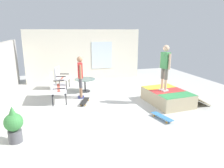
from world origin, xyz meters
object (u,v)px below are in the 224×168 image
at_px(patio_chair_near_house, 60,76).
at_px(skateboard_by_bench, 85,101).
at_px(skate_ramp, 168,97).
at_px(person_skater, 165,65).
at_px(potted_plant, 14,124).
at_px(person_watching, 80,74).
at_px(patio_table, 85,83).
at_px(patio_bench, 55,85).
at_px(skateboard_spare, 162,117).

relative_size(patio_chair_near_house, skateboard_by_bench, 1.25).
relative_size(skate_ramp, skateboard_by_bench, 2.48).
relative_size(person_skater, potted_plant, 1.80).
bearing_deg(skate_ramp, person_watching, 62.99).
distance_m(patio_table, skateboard_by_bench, 1.57).
xyz_separation_m(patio_bench, potted_plant, (-2.84, 1.04, -0.15)).
xyz_separation_m(patio_table, person_skater, (-2.35, -2.53, 1.05)).
bearing_deg(patio_table, potted_plant, 148.36).
bearing_deg(person_skater, patio_bench, 69.32).
bearing_deg(skateboard_spare, patio_bench, 48.67).
xyz_separation_m(patio_table, skateboard_by_bench, (-1.51, 0.26, -0.32)).
bearing_deg(potted_plant, skateboard_spare, -87.95).
bearing_deg(skateboard_by_bench, person_skater, -106.62).
relative_size(patio_chair_near_house, person_watching, 0.61).
distance_m(person_skater, skateboard_by_bench, 3.21).
bearing_deg(person_skater, patio_table, 47.14).
xyz_separation_m(patio_table, person_watching, (-0.84, 0.30, 0.57)).
bearing_deg(potted_plant, person_skater, -73.83).
bearing_deg(patio_bench, patio_chair_near_house, -8.06).
height_order(person_watching, potted_plant, person_watching).
height_order(person_skater, potted_plant, person_skater).
xyz_separation_m(patio_chair_near_house, potted_plant, (-4.53, 1.28, -0.15)).
bearing_deg(skate_ramp, patio_chair_near_house, 49.93).
relative_size(person_watching, skateboard_spare, 2.02).
relative_size(patio_bench, patio_chair_near_house, 1.24).
bearing_deg(patio_table, skate_ramp, -131.13).
xyz_separation_m(person_watching, potted_plant, (-2.91, 2.01, -0.50)).
distance_m(patio_bench, patio_chair_near_house, 1.71).
height_order(person_skater, skateboard_spare, person_skater).
xyz_separation_m(person_skater, potted_plant, (-1.40, 4.84, -0.99)).
distance_m(person_skater, skateboard_spare, 2.00).
bearing_deg(skateboard_by_bench, potted_plant, 137.47).
distance_m(skate_ramp, patio_table, 3.61).
bearing_deg(skate_ramp, patio_table, 48.87).
height_order(person_watching, skateboard_by_bench, person_watching).
relative_size(patio_bench, skateboard_by_bench, 1.54).
xyz_separation_m(skateboard_spare, potted_plant, (-0.15, 4.10, 0.38)).
bearing_deg(skateboard_spare, skateboard_by_bench, 44.43).
relative_size(skate_ramp, patio_chair_near_house, 1.99).
bearing_deg(patio_bench, skateboard_by_bench, -120.76).
height_order(skate_ramp, skateboard_by_bench, skate_ramp).
bearing_deg(patio_table, patio_bench, 125.63).
xyz_separation_m(patio_table, skateboard_spare, (-3.60, -1.79, -0.32)).
height_order(skate_ramp, patio_table, patio_table).
bearing_deg(person_watching, skateboard_spare, -142.99).
bearing_deg(patio_table, person_watching, 160.35).
bearing_deg(person_skater, patio_chair_near_house, 48.70).
relative_size(patio_table, skateboard_spare, 1.09).
height_order(person_watching, skateboard_spare, person_watching).
height_order(patio_bench, patio_chair_near_house, same).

